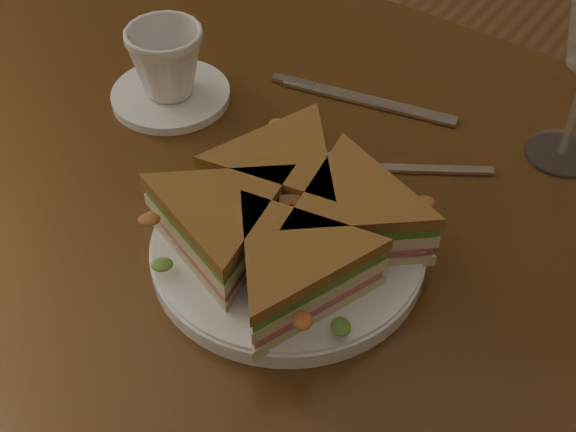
% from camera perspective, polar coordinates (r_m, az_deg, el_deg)
% --- Properties ---
extents(table, '(1.20, 0.80, 0.75)m').
position_cam_1_polar(table, '(0.85, -1.48, -3.93)').
color(table, '#341D0C').
rests_on(table, ground).
extents(plate, '(0.25, 0.25, 0.02)m').
position_cam_1_polar(plate, '(0.72, -0.00, -2.36)').
color(plate, white).
rests_on(plate, table).
extents(sandwich_wedges, '(0.31, 0.31, 0.06)m').
position_cam_1_polar(sandwich_wedges, '(0.69, -0.00, -0.29)').
color(sandwich_wedges, beige).
rests_on(sandwich_wedges, plate).
extents(crisps_mound, '(0.09, 0.09, 0.05)m').
position_cam_1_polar(crisps_mound, '(0.70, -0.00, -0.52)').
color(crisps_mound, '#B64717').
rests_on(crisps_mound, plate).
extents(spoon, '(0.16, 0.11, 0.01)m').
position_cam_1_polar(spoon, '(0.81, 4.92, 3.53)').
color(spoon, silver).
rests_on(spoon, table).
extents(knife, '(0.21, 0.06, 0.00)m').
position_cam_1_polar(knife, '(0.90, 4.83, 8.33)').
color(knife, silver).
rests_on(knife, table).
extents(saucer, '(0.13, 0.13, 0.01)m').
position_cam_1_polar(saucer, '(0.91, -8.33, 8.50)').
color(saucer, white).
rests_on(saucer, table).
extents(coffee_cup, '(0.10, 0.10, 0.08)m').
position_cam_1_polar(coffee_cup, '(0.88, -8.62, 10.79)').
color(coffee_cup, white).
rests_on(coffee_cup, saucer).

